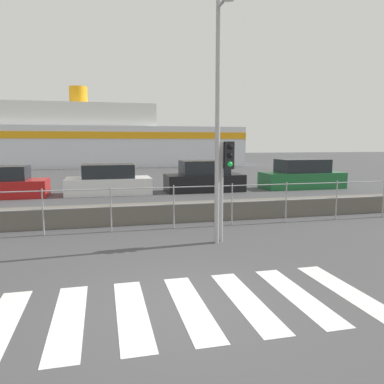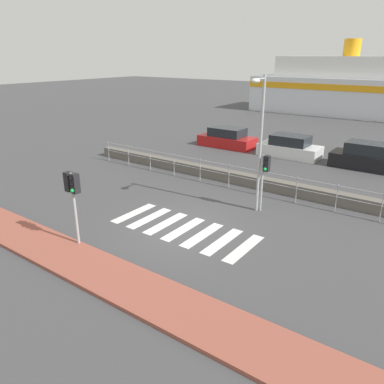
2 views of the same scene
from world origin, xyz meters
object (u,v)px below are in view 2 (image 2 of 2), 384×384
at_px(streetlamp, 259,130).
at_px(ferry_boat, 371,91).
at_px(traffic_light_near, 73,189).
at_px(parked_car_black, 366,157).
at_px(traffic_light_far, 265,171).
at_px(parked_car_red, 227,139).
at_px(parked_car_white, 290,147).

relative_size(streetlamp, ferry_boat, 0.21).
relative_size(traffic_light_near, parked_car_black, 0.69).
distance_m(ferry_boat, parked_car_black, 22.89).
relative_size(traffic_light_far, streetlamp, 0.44).
xyz_separation_m(streetlamp, parked_car_red, (-7.34, 9.97, -2.98)).
relative_size(ferry_boat, parked_car_red, 6.44).
relative_size(traffic_light_near, ferry_boat, 0.10).
bearing_deg(ferry_boat, streetlamp, -85.95).
distance_m(ferry_boat, parked_car_white, 22.42).
distance_m(streetlamp, parked_car_white, 10.69).
xyz_separation_m(parked_car_red, parked_car_white, (4.89, 0.00, 0.01)).
relative_size(traffic_light_far, parked_car_red, 0.60).
height_order(traffic_light_near, parked_car_red, traffic_light_near).
height_order(traffic_light_far, parked_car_red, traffic_light_far).
xyz_separation_m(traffic_light_far, parked_car_white, (-2.70, 9.70, -1.24)).
bearing_deg(streetlamp, traffic_light_far, 46.75).
distance_m(traffic_light_far, parked_car_white, 10.15).
distance_m(streetlamp, parked_car_red, 12.73).
height_order(parked_car_red, parked_car_white, parked_car_white).
xyz_separation_m(parked_car_red, parked_car_black, (9.70, 0.00, 0.06)).
distance_m(traffic_light_near, ferry_boat, 38.85).
xyz_separation_m(streetlamp, ferry_boat, (-2.29, 32.29, -0.90)).
bearing_deg(streetlamp, ferry_boat, 94.05).
distance_m(traffic_light_far, parked_car_red, 12.38).
relative_size(traffic_light_near, streetlamp, 0.48).
distance_m(ferry_boat, parked_car_red, 22.98).
bearing_deg(parked_car_red, ferry_boat, 77.24).
distance_m(traffic_light_far, ferry_boat, 32.14).
bearing_deg(parked_car_red, parked_car_white, 0.00).
height_order(traffic_light_near, parked_car_black, traffic_light_near).
relative_size(parked_car_red, parked_car_black, 1.06).
xyz_separation_m(traffic_light_near, traffic_light_far, (3.95, 6.79, -0.32)).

